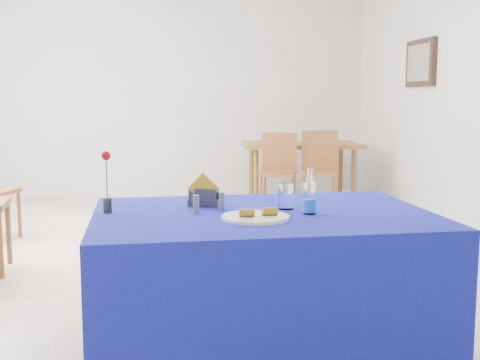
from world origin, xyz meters
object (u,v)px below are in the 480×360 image
Objects in this scene: blue_table at (262,289)px; chair_bg_left at (279,166)px; oak_table at (301,149)px; water_bottle at (309,199)px; chair_bg_right at (319,165)px; plate at (255,217)px.

chair_bg_left is (1.01, 4.02, 0.15)m from blue_table.
blue_table is 4.85m from oak_table.
water_bottle is at bearing -104.64° from oak_table.
chair_bg_right is (1.48, 3.93, 0.16)m from blue_table.
oak_table is at bearing 72.55° from plate.
blue_table is at bearing 67.14° from plate.
chair_bg_right reaches higher than chair_bg_left.
water_bottle reaches higher than plate.
plate is 4.32m from chair_bg_left.
blue_table is at bearing -85.41° from chair_bg_left.
plate is 0.43m from blue_table.
chair_bg_right reaches higher than plate.
blue_table is 4.20m from chair_bg_right.
chair_bg_left is at bearing 75.55° from plate.
oak_table is at bearing 73.45° from chair_bg_left.
water_bottle is 4.18m from chair_bg_left.
water_bottle is (0.28, 0.08, 0.06)m from plate.
plate is 0.30m from water_bottle.
chair_bg_left reaches higher than blue_table.
blue_table is 0.50m from water_bottle.
chair_bg_left is (1.08, 4.18, -0.24)m from plate.
chair_bg_left is at bearing 75.90° from blue_table.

